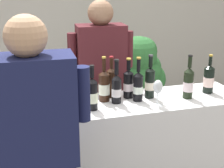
{
  "coord_description": "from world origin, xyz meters",
  "views": [
    {
      "loc": [
        -0.58,
        -2.16,
        1.84
      ],
      "look_at": [
        0.04,
        0.0,
        1.11
      ],
      "focal_mm": 52.17,
      "sensor_mm": 36.0,
      "label": 1
    }
  ],
  "objects_px": {
    "wine_bottle_7": "(104,86)",
    "potted_shrub": "(143,76)",
    "wine_bottle_3": "(209,79)",
    "wine_bottle_6": "(20,90)",
    "wine_bottle_2": "(150,82)",
    "wine_bottle_4": "(138,86)",
    "wine_bottle_8": "(48,98)",
    "person_server": "(101,97)",
    "wine_bottle_5": "(188,83)",
    "wine_bottle_10": "(111,81)",
    "wine_glass": "(158,88)",
    "wine_bottle_9": "(128,83)",
    "wine_bottle_11": "(117,88)",
    "wine_bottle_1": "(7,94)",
    "wine_bottle_0": "(92,94)"
  },
  "relations": [
    {
      "from": "wine_bottle_10",
      "to": "wine_glass",
      "type": "relative_size",
      "value": 1.68
    },
    {
      "from": "wine_bottle_6",
      "to": "person_server",
      "type": "distance_m",
      "value": 0.83
    },
    {
      "from": "wine_bottle_1",
      "to": "wine_bottle_8",
      "type": "distance_m",
      "value": 0.36
    },
    {
      "from": "wine_bottle_9",
      "to": "wine_bottle_1",
      "type": "bearing_deg",
      "value": 178.29
    },
    {
      "from": "wine_bottle_6",
      "to": "wine_bottle_10",
      "type": "distance_m",
      "value": 0.68
    },
    {
      "from": "wine_bottle_3",
      "to": "wine_bottle_6",
      "type": "height_order",
      "value": "wine_bottle_3"
    },
    {
      "from": "wine_bottle_1",
      "to": "wine_bottle_7",
      "type": "relative_size",
      "value": 0.92
    },
    {
      "from": "wine_bottle_2",
      "to": "wine_bottle_10",
      "type": "height_order",
      "value": "wine_bottle_2"
    },
    {
      "from": "wine_bottle_9",
      "to": "wine_bottle_4",
      "type": "bearing_deg",
      "value": -61.34
    },
    {
      "from": "wine_bottle_7",
      "to": "potted_shrub",
      "type": "xyz_separation_m",
      "value": [
        0.8,
        1.23,
        -0.34
      ]
    },
    {
      "from": "wine_bottle_11",
      "to": "wine_bottle_8",
      "type": "bearing_deg",
      "value": -165.15
    },
    {
      "from": "wine_bottle_6",
      "to": "potted_shrub",
      "type": "relative_size",
      "value": 0.25
    },
    {
      "from": "wine_bottle_3",
      "to": "wine_bottle_5",
      "type": "bearing_deg",
      "value": -162.8
    },
    {
      "from": "wine_bottle_3",
      "to": "wine_bottle_9",
      "type": "relative_size",
      "value": 1.0
    },
    {
      "from": "wine_bottle_4",
      "to": "wine_bottle_11",
      "type": "distance_m",
      "value": 0.17
    },
    {
      "from": "person_server",
      "to": "wine_glass",
      "type": "bearing_deg",
      "value": -68.24
    },
    {
      "from": "wine_bottle_9",
      "to": "wine_bottle_10",
      "type": "distance_m",
      "value": 0.13
    },
    {
      "from": "wine_bottle_1",
      "to": "person_server",
      "type": "relative_size",
      "value": 0.19
    },
    {
      "from": "wine_bottle_2",
      "to": "wine_bottle_3",
      "type": "distance_m",
      "value": 0.5
    },
    {
      "from": "wine_bottle_5",
      "to": "wine_bottle_6",
      "type": "xyz_separation_m",
      "value": [
        -1.24,
        0.19,
        -0.01
      ]
    },
    {
      "from": "wine_bottle_4",
      "to": "person_server",
      "type": "distance_m",
      "value": 0.59
    },
    {
      "from": "wine_bottle_1",
      "to": "wine_bottle_3",
      "type": "height_order",
      "value": "wine_bottle_1"
    },
    {
      "from": "person_server",
      "to": "wine_bottle_6",
      "type": "bearing_deg",
      "value": -151.97
    },
    {
      "from": "wine_bottle_10",
      "to": "potted_shrub",
      "type": "height_order",
      "value": "wine_bottle_10"
    },
    {
      "from": "wine_bottle_5",
      "to": "person_server",
      "type": "distance_m",
      "value": 0.83
    },
    {
      "from": "wine_bottle_8",
      "to": "person_server",
      "type": "distance_m",
      "value": 0.88
    },
    {
      "from": "wine_bottle_0",
      "to": "wine_bottle_2",
      "type": "height_order",
      "value": "wine_bottle_2"
    },
    {
      "from": "wine_bottle_0",
      "to": "person_server",
      "type": "xyz_separation_m",
      "value": [
        0.21,
        0.59,
        -0.26
      ]
    },
    {
      "from": "wine_bottle_0",
      "to": "wine_bottle_5",
      "type": "height_order",
      "value": "wine_bottle_5"
    },
    {
      "from": "wine_bottle_2",
      "to": "wine_bottle_4",
      "type": "relative_size",
      "value": 1.0
    },
    {
      "from": "wine_bottle_8",
      "to": "wine_bottle_10",
      "type": "distance_m",
      "value": 0.58
    },
    {
      "from": "wine_bottle_1",
      "to": "wine_bottle_9",
      "type": "xyz_separation_m",
      "value": [
        0.89,
        -0.03,
        0.01
      ]
    },
    {
      "from": "wine_bottle_6",
      "to": "wine_bottle_8",
      "type": "relative_size",
      "value": 0.88
    },
    {
      "from": "wine_bottle_3",
      "to": "potted_shrub",
      "type": "height_order",
      "value": "wine_bottle_3"
    },
    {
      "from": "wine_bottle_4",
      "to": "wine_bottle_8",
      "type": "relative_size",
      "value": 0.97
    },
    {
      "from": "wine_bottle_2",
      "to": "wine_bottle_4",
      "type": "xyz_separation_m",
      "value": [
        -0.11,
        -0.04,
        -0.01
      ]
    },
    {
      "from": "wine_bottle_10",
      "to": "wine_glass",
      "type": "bearing_deg",
      "value": -45.11
    },
    {
      "from": "person_server",
      "to": "wine_bottle_4",
      "type": "bearing_deg",
      "value": -73.38
    },
    {
      "from": "wine_bottle_9",
      "to": "wine_bottle_11",
      "type": "height_order",
      "value": "wine_bottle_11"
    },
    {
      "from": "wine_bottle_4",
      "to": "wine_bottle_10",
      "type": "height_order",
      "value": "wine_bottle_4"
    },
    {
      "from": "wine_bottle_2",
      "to": "wine_bottle_8",
      "type": "relative_size",
      "value": 0.98
    },
    {
      "from": "wine_bottle_5",
      "to": "wine_bottle_6",
      "type": "height_order",
      "value": "wine_bottle_5"
    },
    {
      "from": "wine_bottle_5",
      "to": "wine_bottle_1",
      "type": "bearing_deg",
      "value": 173.08
    },
    {
      "from": "wine_bottle_11",
      "to": "person_server",
      "type": "xyz_separation_m",
      "value": [
        0.01,
        0.52,
        -0.25
      ]
    },
    {
      "from": "wine_bottle_6",
      "to": "wine_bottle_7",
      "type": "relative_size",
      "value": 0.89
    },
    {
      "from": "wine_bottle_5",
      "to": "wine_glass",
      "type": "bearing_deg",
      "value": -164.55
    },
    {
      "from": "wine_bottle_2",
      "to": "potted_shrub",
      "type": "xyz_separation_m",
      "value": [
        0.44,
        1.26,
        -0.34
      ]
    },
    {
      "from": "wine_glass",
      "to": "person_server",
      "type": "xyz_separation_m",
      "value": [
        -0.26,
        0.64,
        -0.27
      ]
    },
    {
      "from": "person_server",
      "to": "wine_bottle_0",
      "type": "bearing_deg",
      "value": -109.92
    },
    {
      "from": "wine_bottle_6",
      "to": "person_server",
      "type": "height_order",
      "value": "person_server"
    }
  ]
}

